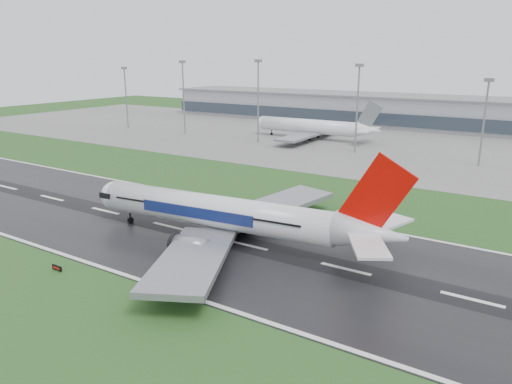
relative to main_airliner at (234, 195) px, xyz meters
The scene contains 12 objects.
ground 38.14m from the main_airliner, behind, with size 520.00×520.00×0.00m, color #1F4619.
runway 38.12m from the main_airliner, behind, with size 400.00×45.00×0.10m, color black.
apron 130.63m from the main_airliner, 106.45° to the left, with size 400.00×130.00×0.08m, color slate.
terminal 188.60m from the main_airliner, 101.28° to the left, with size 240.00×36.00×15.00m, color #91949C.
main_airliner is the anchor object (origin of this frame).
parked_airliner 127.30m from the main_airliner, 109.15° to the left, with size 59.47×55.37×17.43m, color white, non-canonical shape.
runway_sign 33.43m from the main_airliner, 123.54° to the right, with size 2.30×0.26×1.04m, color black, non-canonical shape.
floodmast_0 168.55m from the main_airliner, 143.61° to the left, with size 0.64×0.64×29.18m, color gray.
floodmast_1 140.08m from the main_airliner, 134.42° to the left, with size 0.64×0.64×32.35m, color gray.
floodmast_2 115.51m from the main_airliner, 119.91° to the left, with size 0.64×0.64×32.86m, color gray.
floodmast_3 101.13m from the main_airliner, 98.09° to the left, with size 0.64×0.64×31.45m, color gray.
floodmast_4 104.17m from the main_airliner, 73.77° to the left, with size 0.64×0.64×27.29m, color gray.
Camera 1 is at (87.59, -71.84, 34.76)m, focal length 33.85 mm.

